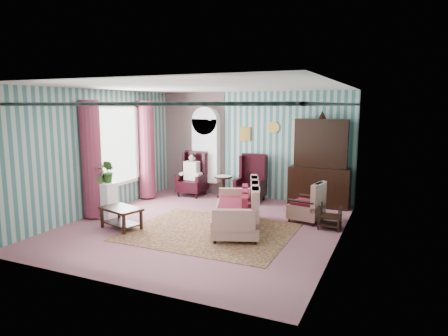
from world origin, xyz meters
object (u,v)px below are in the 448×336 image
at_px(wingback_right, 250,178).
at_px(round_side_table, 223,187).
at_px(bookcase, 206,155).
at_px(sofa, 236,204).
at_px(seated_woman, 192,175).
at_px(nest_table, 330,216).
at_px(floral_armchair, 307,198).
at_px(wingback_left, 192,174).
at_px(plant_stand, 103,200).
at_px(dresser_hutch, 320,160).
at_px(coffee_table, 121,218).

distance_m(wingback_right, round_side_table, 0.92).
height_order(bookcase, sofa, bookcase).
xyz_separation_m(wingback_right, seated_woman, (-1.75, 0.00, -0.04)).
distance_m(bookcase, sofa, 3.50).
xyz_separation_m(wingback_right, nest_table, (2.32, -1.55, -0.35)).
height_order(sofa, floral_armchair, sofa).
height_order(wingback_left, wingback_right, same).
bearing_deg(wingback_right, plant_stand, -132.84).
xyz_separation_m(nest_table, plant_stand, (-4.87, -1.20, 0.13)).
bearing_deg(seated_woman, round_side_table, 9.46).
relative_size(nest_table, sofa, 0.27).
height_order(wingback_left, floral_armchair, wingback_left).
height_order(dresser_hutch, floral_armchair, dresser_hutch).
xyz_separation_m(bookcase, dresser_hutch, (3.25, -0.12, 0.06)).
height_order(round_side_table, nest_table, round_side_table).
relative_size(wingback_left, floral_armchair, 1.19).
height_order(bookcase, round_side_table, bookcase).
relative_size(seated_woman, plant_stand, 1.47).
bearing_deg(wingback_left, plant_stand, -106.22).
relative_size(bookcase, sofa, 1.11).
bearing_deg(nest_table, dresser_hutch, 107.39).
distance_m(wingback_left, seated_woman, 0.04).
relative_size(wingback_right, floral_armchair, 1.19).
bearing_deg(nest_table, plant_stand, -166.16).
xyz_separation_m(round_side_table, floral_armchair, (2.60, -1.34, 0.22)).
bearing_deg(sofa, wingback_left, 23.54).
relative_size(dresser_hutch, wingback_right, 1.89).
bearing_deg(coffee_table, plant_stand, 149.69).
xyz_separation_m(seated_woman, floral_armchair, (3.50, -1.19, -0.07)).
bearing_deg(seated_woman, wingback_right, 0.00).
relative_size(dresser_hutch, nest_table, 4.37).
distance_m(wingback_right, floral_armchair, 2.12).
bearing_deg(dresser_hutch, floral_armchair, -90.00).
height_order(round_side_table, sofa, sofa).
xyz_separation_m(wingback_right, plant_stand, (-2.55, -2.75, -0.22)).
bearing_deg(wingback_right, nest_table, -33.75).
bearing_deg(nest_table, bookcase, 153.08).
height_order(round_side_table, plant_stand, plant_stand).
relative_size(nest_table, coffee_table, 0.64).
xyz_separation_m(wingback_left, floral_armchair, (3.50, -1.19, -0.10)).
xyz_separation_m(dresser_hutch, sofa, (-1.18, -2.65, -0.63)).
height_order(dresser_hutch, wingback_right, dresser_hutch).
bearing_deg(nest_table, wingback_left, 159.15).
distance_m(bookcase, wingback_right, 1.63).
bearing_deg(wingback_left, nest_table, -20.85).
relative_size(plant_stand, coffee_table, 0.94).
xyz_separation_m(seated_woman, sofa, (2.32, -2.38, -0.04)).
relative_size(wingback_right, seated_woman, 1.06).
height_order(dresser_hutch, seated_woman, dresser_hutch).
bearing_deg(wingback_left, round_side_table, 9.46).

